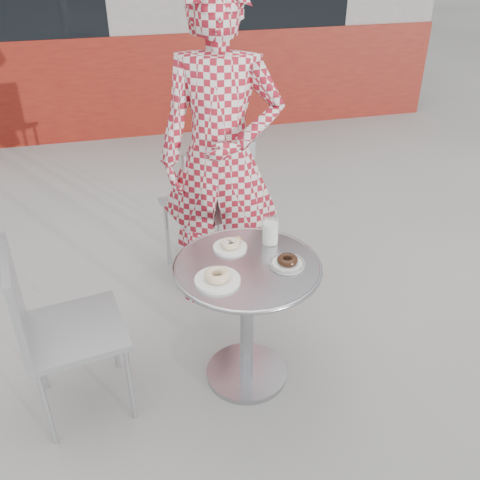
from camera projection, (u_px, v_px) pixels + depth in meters
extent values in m
plane|color=#A7A59F|center=(247.00, 378.00, 2.68)|extent=(60.00, 60.00, 0.00)
cube|color=maroon|center=(155.00, 85.00, 5.46)|extent=(6.02, 0.20, 1.00)
cylinder|color=#B2B2B7|center=(246.00, 372.00, 2.70)|extent=(0.40, 0.40, 0.03)
cylinder|color=#B2B2B7|center=(247.00, 323.00, 2.53)|extent=(0.06, 0.06, 0.64)
cylinder|color=#B2B2B7|center=(247.00, 266.00, 2.36)|extent=(0.64, 0.64, 0.02)
torus|color=#B2B2B7|center=(247.00, 266.00, 2.36)|extent=(0.67, 0.67, 0.02)
cube|color=#ADB0B5|center=(205.00, 206.00, 3.26)|extent=(0.54, 0.54, 0.03)
cube|color=#ADB0B5|center=(220.00, 185.00, 2.99)|extent=(0.43, 0.15, 0.44)
cube|color=#ADB0B5|center=(75.00, 331.00, 2.32)|extent=(0.47, 0.47, 0.03)
cube|color=#ADB0B5|center=(16.00, 302.00, 2.14)|extent=(0.10, 0.41, 0.41)
imported|color=maroon|center=(221.00, 158.00, 2.82)|extent=(0.75, 0.61, 1.79)
cylinder|color=white|center=(230.00, 247.00, 2.47)|extent=(0.16, 0.16, 0.01)
torus|color=tan|center=(230.00, 244.00, 2.46)|extent=(0.09, 0.09, 0.03)
sphere|color=#B77A3F|center=(238.00, 239.00, 2.49)|extent=(0.03, 0.03, 0.03)
cylinder|color=white|center=(217.00, 280.00, 2.25)|extent=(0.19, 0.19, 0.01)
torus|color=tan|center=(217.00, 275.00, 2.23)|extent=(0.11, 0.11, 0.04)
cylinder|color=white|center=(287.00, 264.00, 2.35)|extent=(0.16, 0.16, 0.01)
torus|color=black|center=(287.00, 260.00, 2.34)|extent=(0.09, 0.09, 0.03)
torus|color=black|center=(287.00, 263.00, 2.35)|extent=(0.16, 0.16, 0.01)
cylinder|color=white|center=(270.00, 233.00, 2.48)|extent=(0.07, 0.07, 0.10)
cylinder|color=white|center=(270.00, 231.00, 2.48)|extent=(0.08, 0.08, 0.13)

